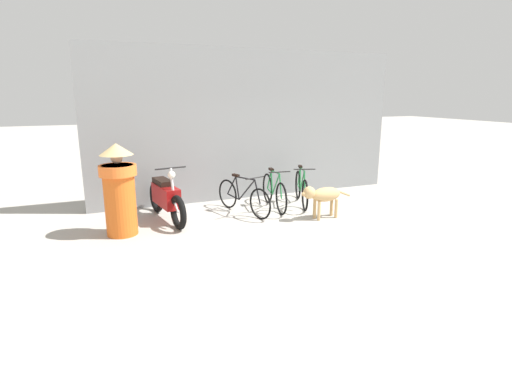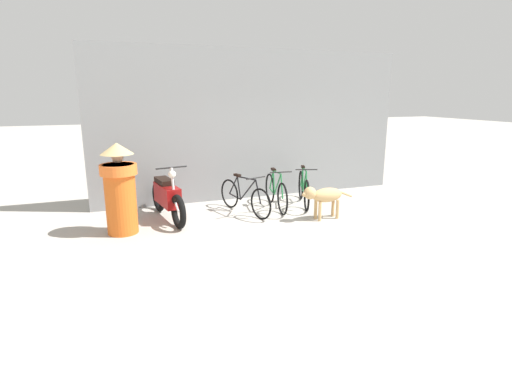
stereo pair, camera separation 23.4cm
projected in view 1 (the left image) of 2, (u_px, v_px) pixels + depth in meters
The scene contains 8 objects.
ground_plane at pixel (324, 241), 6.69m from camera, with size 60.00×60.00×0.00m, color #ADA89E.
shop_wall_back at pixel (251, 125), 9.26m from camera, with size 7.38×0.20×3.39m.
bicycle_0 at pixel (243, 197), 8.19m from camera, with size 0.61×1.63×0.82m.
bicycle_1 at pixel (274, 192), 8.54m from camera, with size 0.46×1.64×0.87m.
bicycle_2 at pixel (301, 189), 8.85m from camera, with size 0.65×1.59×0.87m.
motorcycle at pixel (166, 198), 7.72m from camera, with size 0.58×1.92×1.10m.
stray_dog at pixel (323, 195), 7.80m from camera, with size 1.15×0.32×0.68m.
person_in_robes at pixel (119, 189), 6.83m from camera, with size 0.85×0.85×1.60m.
Camera 1 is at (-3.46, -5.38, 2.40)m, focal length 28.00 mm.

